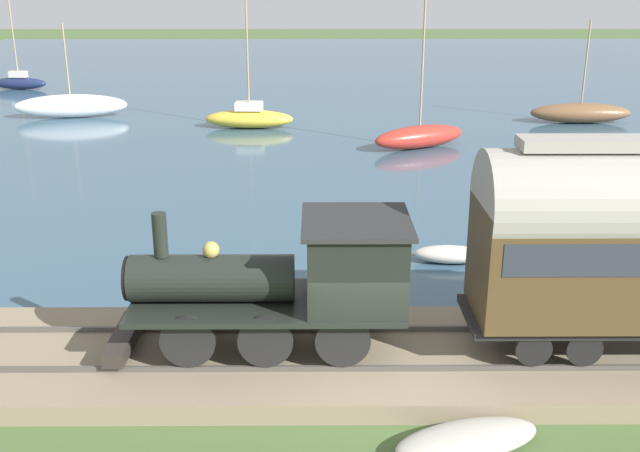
{
  "coord_description": "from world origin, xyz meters",
  "views": [
    {
      "loc": [
        -13.78,
        1.09,
        8.31
      ],
      "look_at": [
        7.24,
        0.96,
        1.09
      ],
      "focal_mm": 42.0,
      "sensor_mm": 36.0,
      "label": 1
    }
  ],
  "objects_px": {
    "sailboat_white": "(71,106)",
    "beached_dinghy": "(467,440)",
    "sailboat_red": "(419,136)",
    "sailboat_yellow": "(249,117)",
    "sailboat_brown": "(580,113)",
    "steam_locomotive": "(299,274)",
    "sailboat_navy": "(19,81)",
    "rowboat_mid_harbor": "(450,254)",
    "rowboat_far_out": "(507,217)"
  },
  "relations": [
    {
      "from": "sailboat_brown",
      "to": "steam_locomotive",
      "type": "bearing_deg",
      "value": 151.35
    },
    {
      "from": "sailboat_yellow",
      "to": "sailboat_brown",
      "type": "distance_m",
      "value": 18.83
    },
    {
      "from": "sailboat_brown",
      "to": "beached_dinghy",
      "type": "xyz_separation_m",
      "value": [
        -30.76,
        12.38,
        -0.37
      ]
    },
    {
      "from": "steam_locomotive",
      "to": "sailboat_brown",
      "type": "bearing_deg",
      "value": -29.19
    },
    {
      "from": "rowboat_mid_harbor",
      "to": "beached_dinghy",
      "type": "distance_m",
      "value": 9.33
    },
    {
      "from": "rowboat_far_out",
      "to": "sailboat_white",
      "type": "bearing_deg",
      "value": 104.84
    },
    {
      "from": "steam_locomotive",
      "to": "beached_dinghy",
      "type": "bearing_deg",
      "value": -134.17
    },
    {
      "from": "steam_locomotive",
      "to": "rowboat_mid_harbor",
      "type": "height_order",
      "value": "steam_locomotive"
    },
    {
      "from": "rowboat_mid_harbor",
      "to": "rowboat_far_out",
      "type": "height_order",
      "value": "rowboat_mid_harbor"
    },
    {
      "from": "sailboat_red",
      "to": "sailboat_yellow",
      "type": "xyz_separation_m",
      "value": [
        4.99,
        8.75,
        -0.01
      ]
    },
    {
      "from": "sailboat_navy",
      "to": "rowboat_far_out",
      "type": "relative_size",
      "value": 4.32
    },
    {
      "from": "sailboat_yellow",
      "to": "rowboat_mid_harbor",
      "type": "xyz_separation_m",
      "value": [
        -20.18,
        -7.67,
        -0.33
      ]
    },
    {
      "from": "sailboat_navy",
      "to": "rowboat_far_out",
      "type": "xyz_separation_m",
      "value": [
        -30.77,
        -28.27,
        -0.38
      ]
    },
    {
      "from": "sailboat_red",
      "to": "beached_dinghy",
      "type": "bearing_deg",
      "value": 146.98
    },
    {
      "from": "rowboat_far_out",
      "to": "beached_dinghy",
      "type": "distance_m",
      "value": 13.44
    },
    {
      "from": "rowboat_far_out",
      "to": "steam_locomotive",
      "type": "bearing_deg",
      "value": -157.36
    },
    {
      "from": "sailboat_navy",
      "to": "rowboat_mid_harbor",
      "type": "bearing_deg",
      "value": -137.96
    },
    {
      "from": "steam_locomotive",
      "to": "sailboat_navy",
      "type": "distance_m",
      "value": 45.9
    },
    {
      "from": "sailboat_navy",
      "to": "rowboat_mid_harbor",
      "type": "xyz_separation_m",
      "value": [
        -34.4,
        -25.69,
        -0.33
      ]
    },
    {
      "from": "sailboat_navy",
      "to": "rowboat_mid_harbor",
      "type": "distance_m",
      "value": 42.94
    },
    {
      "from": "sailboat_white",
      "to": "sailboat_brown",
      "type": "height_order",
      "value": "sailboat_brown"
    },
    {
      "from": "rowboat_mid_harbor",
      "to": "beached_dinghy",
      "type": "relative_size",
      "value": 0.74
    },
    {
      "from": "sailboat_brown",
      "to": "rowboat_far_out",
      "type": "distance_m",
      "value": 19.81
    },
    {
      "from": "rowboat_mid_harbor",
      "to": "rowboat_far_out",
      "type": "xyz_separation_m",
      "value": [
        3.64,
        -2.58,
        -0.05
      ]
    },
    {
      "from": "sailboat_red",
      "to": "sailboat_brown",
      "type": "distance_m",
      "value": 11.86
    },
    {
      "from": "rowboat_mid_harbor",
      "to": "sailboat_yellow",
      "type": "bearing_deg",
      "value": 25.42
    },
    {
      "from": "rowboat_mid_harbor",
      "to": "beached_dinghy",
      "type": "bearing_deg",
      "value": 176.75
    },
    {
      "from": "sailboat_yellow",
      "to": "sailboat_brown",
      "type": "bearing_deg",
      "value": -83.15
    },
    {
      "from": "steam_locomotive",
      "to": "sailboat_navy",
      "type": "height_order",
      "value": "sailboat_navy"
    },
    {
      "from": "sailboat_yellow",
      "to": "beached_dinghy",
      "type": "relative_size",
      "value": 2.81
    },
    {
      "from": "sailboat_navy",
      "to": "sailboat_brown",
      "type": "xyz_separation_m",
      "value": [
        -12.89,
        -36.8,
        -0.01
      ]
    },
    {
      "from": "sailboat_brown",
      "to": "beached_dinghy",
      "type": "height_order",
      "value": "sailboat_brown"
    },
    {
      "from": "sailboat_white",
      "to": "rowboat_mid_harbor",
      "type": "distance_m",
      "value": 29.74
    },
    {
      "from": "sailboat_red",
      "to": "sailboat_white",
      "type": "bearing_deg",
      "value": 39.9
    },
    {
      "from": "sailboat_red",
      "to": "rowboat_mid_harbor",
      "type": "distance_m",
      "value": 15.23
    },
    {
      "from": "sailboat_yellow",
      "to": "rowboat_mid_harbor",
      "type": "bearing_deg",
      "value": -156.39
    },
    {
      "from": "steam_locomotive",
      "to": "sailboat_brown",
      "type": "height_order",
      "value": "sailboat_brown"
    },
    {
      "from": "sailboat_white",
      "to": "sailboat_yellow",
      "type": "relative_size",
      "value": 0.79
    },
    {
      "from": "sailboat_yellow",
      "to": "rowboat_mid_harbor",
      "type": "relative_size",
      "value": 3.78
    },
    {
      "from": "sailboat_brown",
      "to": "sailboat_yellow",
      "type": "bearing_deg",
      "value": 94.6
    },
    {
      "from": "sailboat_white",
      "to": "sailboat_red",
      "type": "height_order",
      "value": "sailboat_red"
    },
    {
      "from": "sailboat_white",
      "to": "beached_dinghy",
      "type": "xyz_separation_m",
      "value": [
        -32.55,
        -17.19,
        -0.48
      ]
    },
    {
      "from": "sailboat_brown",
      "to": "rowboat_far_out",
      "type": "relative_size",
      "value": 2.71
    },
    {
      "from": "sailboat_yellow",
      "to": "sailboat_navy",
      "type": "bearing_deg",
      "value": 54.5
    },
    {
      "from": "sailboat_white",
      "to": "sailboat_brown",
      "type": "bearing_deg",
      "value": -102.26
    },
    {
      "from": "steam_locomotive",
      "to": "sailboat_yellow",
      "type": "height_order",
      "value": "sailboat_yellow"
    },
    {
      "from": "beached_dinghy",
      "to": "rowboat_mid_harbor",
      "type": "bearing_deg",
      "value": -7.85
    },
    {
      "from": "rowboat_mid_harbor",
      "to": "steam_locomotive",
      "type": "bearing_deg",
      "value": 149.4
    },
    {
      "from": "sailboat_white",
      "to": "beached_dinghy",
      "type": "bearing_deg",
      "value": -160.95
    },
    {
      "from": "sailboat_red",
      "to": "rowboat_far_out",
      "type": "distance_m",
      "value": 11.66
    }
  ]
}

